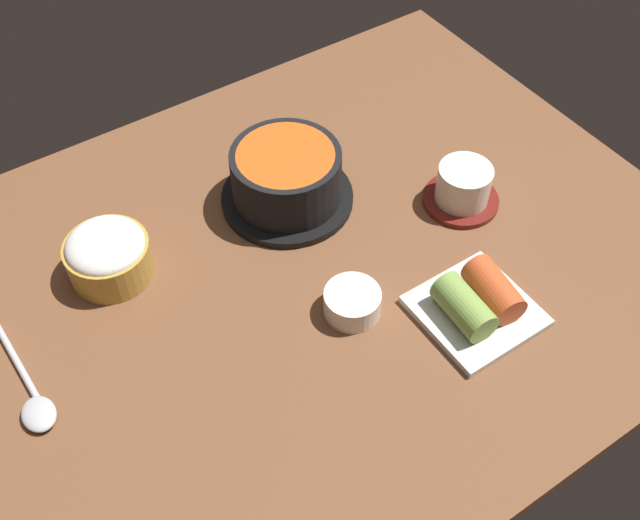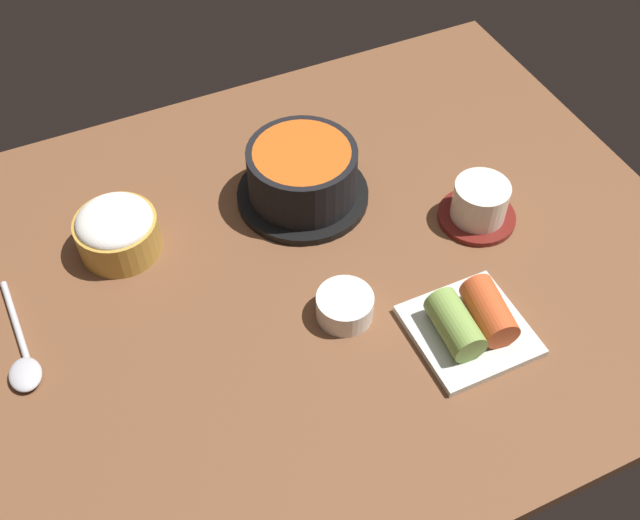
% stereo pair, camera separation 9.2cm
% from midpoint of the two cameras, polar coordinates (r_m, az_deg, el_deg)
% --- Properties ---
extents(dining_table, '(1.00, 0.76, 0.02)m').
position_cam_midpoint_polar(dining_table, '(0.95, -4.42, -1.46)').
color(dining_table, brown).
rests_on(dining_table, ground).
extents(stone_pot, '(0.18, 0.18, 0.08)m').
position_cam_midpoint_polar(stone_pot, '(1.00, -5.19, 6.02)').
color(stone_pot, black).
rests_on(stone_pot, dining_table).
extents(rice_bowl, '(0.10, 0.10, 0.07)m').
position_cam_midpoint_polar(rice_bowl, '(0.96, -18.37, 0.27)').
color(rice_bowl, '#B78C38').
rests_on(rice_bowl, dining_table).
extents(tea_cup_with_saucer, '(0.10, 0.10, 0.06)m').
position_cam_midpoint_polar(tea_cup_with_saucer, '(1.01, 8.21, 5.32)').
color(tea_cup_with_saucer, maroon).
rests_on(tea_cup_with_saucer, dining_table).
extents(banchan_cup_center, '(0.07, 0.07, 0.03)m').
position_cam_midpoint_polar(banchan_cup_center, '(0.89, -0.49, -3.36)').
color(banchan_cup_center, white).
rests_on(banchan_cup_center, dining_table).
extents(kimchi_plate, '(0.13, 0.13, 0.05)m').
position_cam_midpoint_polar(kimchi_plate, '(0.90, 8.96, -3.42)').
color(kimchi_plate, silver).
rests_on(kimchi_plate, dining_table).
extents(spoon, '(0.04, 0.17, 0.01)m').
position_cam_midpoint_polar(spoon, '(0.91, -23.63, -9.78)').
color(spoon, '#B7B7BC').
rests_on(spoon, dining_table).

